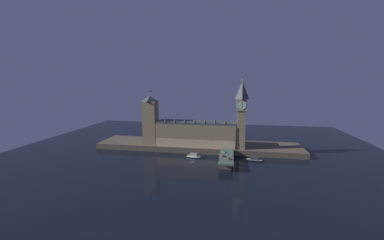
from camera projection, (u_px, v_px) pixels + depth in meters
ground_plane at (192, 160)px, 223.22m from camera, size 400.00×400.00×0.00m
embankment at (198, 146)px, 260.69m from camera, size 220.00×42.00×5.91m
parliament_hall at (196, 133)px, 251.21m from camera, size 82.89×22.67×30.85m
clock_tower at (242, 113)px, 233.67m from camera, size 10.17×10.28×69.55m
victoria_tower at (151, 120)px, 254.22m from camera, size 14.13×14.13×58.23m
bridge at (226, 158)px, 212.16m from camera, size 12.48×46.00×7.36m
car_northbound_lead at (224, 152)px, 221.24m from camera, size 1.95×4.42×1.58m
car_northbound_trail at (223, 156)px, 208.43m from camera, size 1.92×4.37×1.44m
car_southbound_lead at (229, 159)px, 200.69m from camera, size 2.06×4.07×1.32m
pedestrian_near_rail at (220, 159)px, 200.07m from camera, size 0.38×0.38×1.71m
pedestrian_mid_walk at (233, 156)px, 207.79m from camera, size 0.38×0.38×1.63m
street_lamp_near at (219, 156)px, 197.81m from camera, size 1.34×0.60×6.09m
boat_upstream at (194, 156)px, 228.06m from camera, size 14.92×5.11×4.63m
boat_downstream at (254, 160)px, 218.50m from camera, size 16.08×7.13×3.30m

